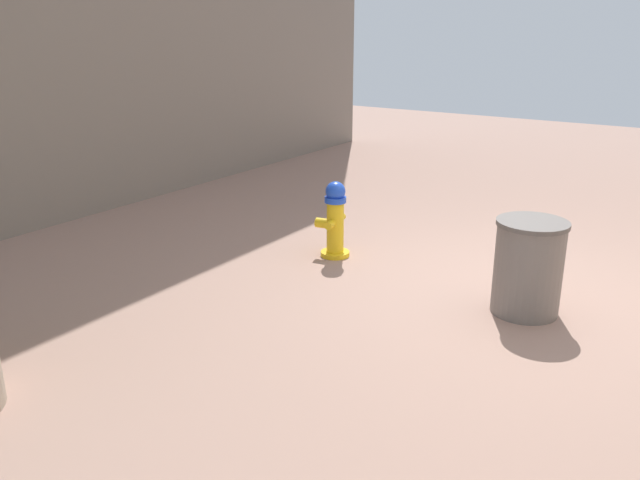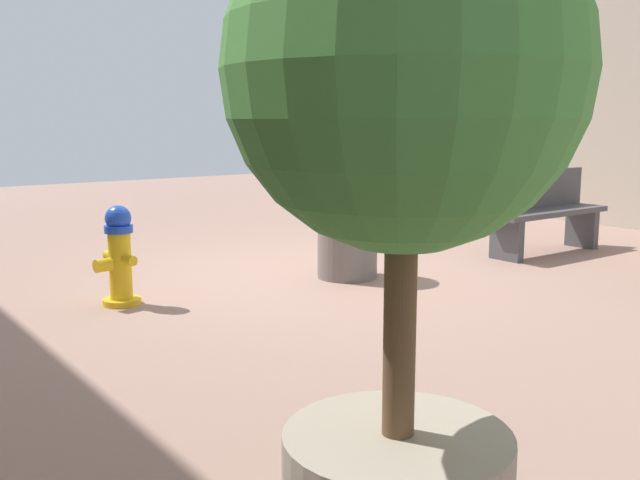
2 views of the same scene
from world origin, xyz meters
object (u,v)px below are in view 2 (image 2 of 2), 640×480
bench_near (542,210)px  trash_bin (347,235)px  fire_hydrant (119,256)px  planter_tree (403,145)px

bench_near → trash_bin: (2.63, -0.31, -0.08)m
fire_hydrant → planter_tree: size_ratio=0.37×
bench_near → trash_bin: bearing=-6.7°
planter_tree → fire_hydrant: bearing=-98.0°
bench_near → planter_tree: size_ratio=0.77×
fire_hydrant → bench_near: 4.85m
planter_tree → trash_bin: 4.70m
bench_near → planter_tree: planter_tree is taller
fire_hydrant → trash_bin: size_ratio=0.99×
fire_hydrant → bench_near: bench_near is taller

